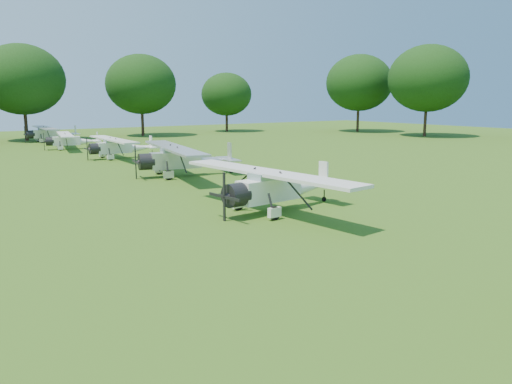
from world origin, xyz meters
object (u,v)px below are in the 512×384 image
(aircraft_5, at_px, (119,146))
(aircraft_4, at_px, (183,157))
(aircraft_3, at_px, (277,185))
(aircraft_6, at_px, (71,139))
(aircraft_7, at_px, (50,132))

(aircraft_5, bearing_deg, aircraft_4, -88.82)
(aircraft_5, bearing_deg, aircraft_3, -91.79)
(aircraft_4, bearing_deg, aircraft_5, 100.87)
(aircraft_6, distance_m, aircraft_7, 11.65)
(aircraft_6, bearing_deg, aircraft_5, -72.29)
(aircraft_4, relative_size, aircraft_6, 1.25)
(aircraft_4, height_order, aircraft_7, aircraft_4)
(aircraft_3, xyz_separation_m, aircraft_6, (-0.71, 38.40, -0.23))
(aircraft_5, xyz_separation_m, aircraft_7, (-1.41, 23.30, 0.02))
(aircraft_3, distance_m, aircraft_7, 50.05)
(aircraft_3, relative_size, aircraft_7, 1.09)
(aircraft_4, distance_m, aircraft_6, 25.21)
(aircraft_3, height_order, aircraft_7, aircraft_3)
(aircraft_7, bearing_deg, aircraft_6, -90.33)
(aircraft_3, relative_size, aircraft_5, 1.11)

